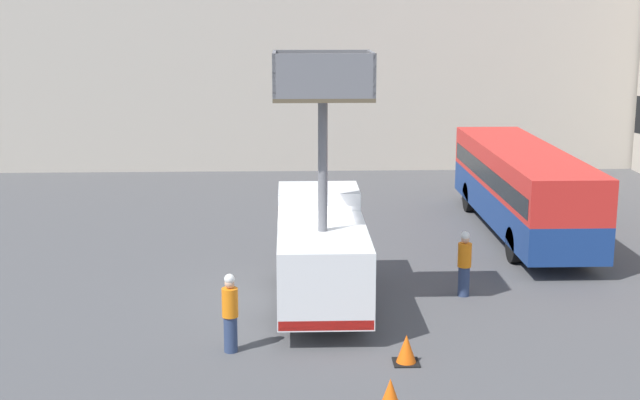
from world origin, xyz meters
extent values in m
plane|color=#4C4C4F|center=(0.00, 0.00, 0.00)|extent=(120.00, 120.00, 0.00)
cube|color=white|center=(0.30, 1.44, 1.66)|extent=(2.30, 1.88, 2.37)
cube|color=white|center=(0.30, -1.70, 1.42)|extent=(2.30, 4.39, 1.88)
cube|color=red|center=(0.30, -3.84, 0.63)|extent=(2.25, 0.10, 0.24)
cylinder|color=black|center=(-0.69, 1.44, 0.53)|extent=(0.30, 1.06, 1.06)
cylinder|color=black|center=(1.30, 1.44, 0.53)|extent=(0.30, 1.06, 1.06)
cylinder|color=black|center=(-0.69, -1.70, 0.53)|extent=(0.30, 1.06, 1.06)
cylinder|color=black|center=(1.30, -1.70, 0.53)|extent=(0.30, 1.06, 1.06)
cylinder|color=slate|center=(0.30, -1.70, 4.03)|extent=(0.24, 0.24, 3.34)
cube|color=brown|center=(0.30, -1.70, 5.75)|extent=(2.44, 1.87, 0.10)
cube|color=slate|center=(-0.88, -1.70, 6.33)|extent=(0.08, 1.87, 1.05)
cube|color=slate|center=(1.48, -1.70, 6.33)|extent=(0.08, 1.87, 1.05)
cube|color=slate|center=(0.30, -0.80, 6.33)|extent=(2.44, 0.08, 1.05)
cube|color=slate|center=(0.30, -2.59, 6.33)|extent=(2.44, 0.08, 1.05)
cube|color=navy|center=(7.65, 6.88, 1.06)|extent=(2.52, 11.55, 1.16)
cube|color=red|center=(7.65, 6.88, 2.35)|extent=(2.52, 11.55, 1.41)
cube|color=black|center=(7.65, 6.88, 2.13)|extent=(2.54, 11.09, 0.62)
cylinder|color=black|center=(6.54, 10.46, 0.57)|extent=(0.30, 1.14, 1.14)
cylinder|color=black|center=(8.76, 10.46, 0.57)|extent=(0.30, 1.14, 1.14)
cylinder|color=black|center=(6.54, 3.30, 0.57)|extent=(0.30, 1.14, 1.14)
cylinder|color=black|center=(8.76, 3.30, 0.57)|extent=(0.30, 1.14, 1.14)
cylinder|color=navy|center=(-1.93, -3.84, 0.43)|extent=(0.32, 0.32, 0.87)
cylinder|color=orange|center=(-1.93, -3.84, 1.21)|extent=(0.38, 0.38, 0.69)
sphere|color=tan|center=(-1.93, -3.84, 1.67)|extent=(0.23, 0.23, 0.23)
sphere|color=white|center=(-1.93, -3.84, 1.78)|extent=(0.25, 0.25, 0.25)
cylinder|color=navy|center=(4.31, 0.05, 0.42)|extent=(0.32, 0.32, 0.85)
cylinder|color=orange|center=(4.31, 0.05, 1.18)|extent=(0.38, 0.38, 0.67)
sphere|color=tan|center=(4.31, 0.05, 1.63)|extent=(0.23, 0.23, 0.23)
sphere|color=white|center=(4.31, 0.05, 1.74)|extent=(0.24, 0.24, 0.24)
cone|color=#F25B0F|center=(1.43, -7.26, 0.38)|extent=(0.54, 0.54, 0.77)
cube|color=black|center=(2.09, -4.67, 0.01)|extent=(0.59, 0.59, 0.03)
cone|color=#F25B0F|center=(2.09, -4.67, 0.34)|extent=(0.47, 0.47, 0.68)
camera|label=1|loc=(-0.55, -23.55, 7.95)|focal=50.00mm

